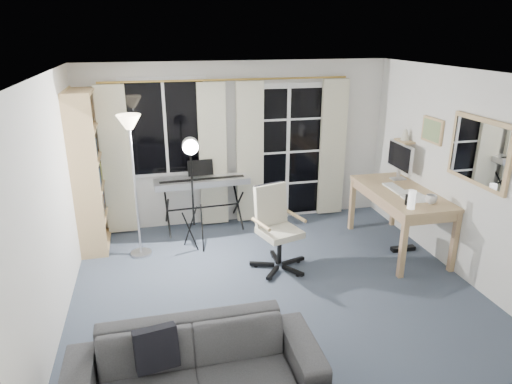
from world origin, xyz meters
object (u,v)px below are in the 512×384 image
office_chair (275,220)px  mug (431,198)px  torchiere_lamp (131,144)px  keyboard_piano (202,183)px  sofa (194,358)px  studio_light (191,160)px  desk (401,198)px  bookshelf (86,175)px  monitor (400,158)px

office_chair → mug: 1.91m
torchiere_lamp → keyboard_piano: size_ratio=1.36×
sofa → studio_light: bearing=83.9°
office_chair → desk: size_ratio=0.67×
torchiere_lamp → studio_light: 0.75m
studio_light → desk: 2.77m
torchiere_lamp → desk: bearing=-10.0°
torchiere_lamp → keyboard_piano: 1.31m
torchiere_lamp → office_chair: (1.64, -0.66, -0.88)m
bookshelf → torchiere_lamp: 0.93m
studio_light → monitor: size_ratio=2.66×
studio_light → monitor: 2.87m
desk → mug: 0.54m
monitor → desk: bearing=-113.0°
keyboard_piano → desk: (2.47, -1.17, -0.02)m
bookshelf → mug: bearing=-22.0°
torchiere_lamp → studio_light: (0.71, -0.05, -0.22)m
bookshelf → studio_light: bookshelf is taller
studio_light → monitor: studio_light is taller
desk → mug: size_ratio=11.44×
bookshelf → office_chair: bearing=-27.8°
mug → monitor: bearing=84.2°
keyboard_piano → sofa: 3.30m
monitor → bookshelf: bearing=172.2°
keyboard_piano → bookshelf: bearing=-179.2°
monitor → sofa: (-3.13, -2.53, -0.75)m
keyboard_piano → sofa: (-0.46, -3.25, -0.35)m
studio_light → office_chair: (0.93, -0.61, -0.66)m
bookshelf → sofa: bookshelf is taller
torchiere_lamp → monitor: bearing=-2.3°
studio_light → desk: bearing=-8.7°
bookshelf → office_chair: 2.57m
torchiere_lamp → office_chair: 1.98m
keyboard_piano → sofa: size_ratio=0.69×
torchiere_lamp → bookshelf: bearing=142.9°
sofa → desk: bearing=35.1°
monitor → sofa: 4.09m
bookshelf → keyboard_piano: 1.56m
torchiere_lamp → office_chair: bearing=-22.0°
studio_light → mug: bearing=-17.9°
desk → torchiere_lamp: bearing=170.6°
torchiere_lamp → studio_light: size_ratio=1.17×
torchiere_lamp → mug: (3.48, -1.09, -0.60)m
office_chair → desk: office_chair is taller
bookshelf → studio_light: (1.34, -0.53, 0.26)m
keyboard_piano → monitor: 2.79m
mug → keyboard_piano: bearing=147.0°
desk → sofa: bearing=-144.1°
desk → monitor: monitor is taller
studio_light → office_chair: size_ratio=1.53×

